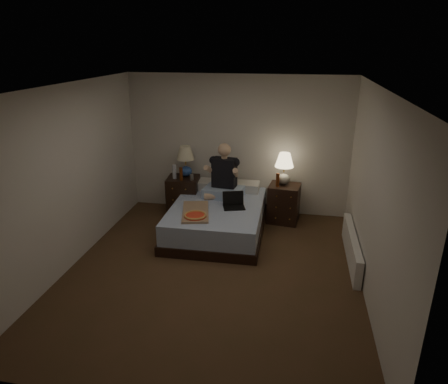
% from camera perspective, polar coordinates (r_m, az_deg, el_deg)
% --- Properties ---
extents(floor, '(4.00, 4.50, 0.00)m').
position_cam_1_polar(floor, '(5.68, -1.68, -11.25)').
color(floor, brown).
rests_on(floor, ground).
extents(ceiling, '(4.00, 4.50, 0.00)m').
position_cam_1_polar(ceiling, '(4.85, -1.99, 14.73)').
color(ceiling, white).
rests_on(ceiling, ground).
extents(wall_back, '(4.00, 0.00, 2.50)m').
position_cam_1_polar(wall_back, '(7.25, 1.94, 6.67)').
color(wall_back, silver).
rests_on(wall_back, ground).
extents(wall_front, '(4.00, 0.00, 2.50)m').
position_cam_1_polar(wall_front, '(3.19, -10.57, -12.97)').
color(wall_front, silver).
rests_on(wall_front, ground).
extents(wall_left, '(0.00, 4.50, 2.50)m').
position_cam_1_polar(wall_left, '(5.87, -21.29, 1.86)').
color(wall_left, silver).
rests_on(wall_left, ground).
extents(wall_right, '(0.00, 4.50, 2.50)m').
position_cam_1_polar(wall_right, '(5.12, 20.65, -0.72)').
color(wall_right, silver).
rests_on(wall_right, ground).
extents(bed, '(1.48, 1.96, 0.49)m').
position_cam_1_polar(bed, '(6.67, -0.94, -3.77)').
color(bed, '#5573AA').
rests_on(bed, floor).
extents(nightstand_left, '(0.59, 0.54, 0.72)m').
position_cam_1_polar(nightstand_left, '(7.33, -5.80, -0.58)').
color(nightstand_left, black).
rests_on(nightstand_left, floor).
extents(nightstand_right, '(0.57, 0.53, 0.68)m').
position_cam_1_polar(nightstand_right, '(7.10, 8.53, -1.61)').
color(nightstand_right, black).
rests_on(nightstand_right, floor).
extents(lamp_left, '(0.40, 0.40, 0.56)m').
position_cam_1_polar(lamp_left, '(7.19, -5.51, 4.38)').
color(lamp_left, '#2A4D9A').
rests_on(lamp_left, nightstand_left).
extents(lamp_right, '(0.36, 0.36, 0.56)m').
position_cam_1_polar(lamp_right, '(6.94, 8.58, 3.29)').
color(lamp_right, gray).
rests_on(lamp_right, nightstand_right).
extents(water_bottle, '(0.07, 0.07, 0.25)m').
position_cam_1_polar(water_bottle, '(7.14, -7.10, 2.89)').
color(water_bottle, silver).
rests_on(water_bottle, nightstand_left).
extents(soda_can, '(0.07, 0.07, 0.10)m').
position_cam_1_polar(soda_can, '(7.05, -4.64, 2.11)').
color(soda_can, '#A9AAA5').
rests_on(soda_can, nightstand_left).
extents(beer_bottle_left, '(0.06, 0.06, 0.23)m').
position_cam_1_polar(beer_bottle_left, '(7.04, -6.15, 2.59)').
color(beer_bottle_left, '#53250B').
rests_on(beer_bottle_left, nightstand_left).
extents(beer_bottle_right, '(0.06, 0.06, 0.23)m').
position_cam_1_polar(beer_bottle_right, '(6.88, 7.67, 1.73)').
color(beer_bottle_right, '#60280D').
rests_on(beer_bottle_right, nightstand_right).
extents(person, '(0.73, 0.61, 0.93)m').
position_cam_1_polar(person, '(6.77, -0.08, 3.05)').
color(person, black).
rests_on(person, bed).
extents(laptop, '(0.41, 0.37, 0.24)m').
position_cam_1_polar(laptop, '(6.41, 1.44, -1.30)').
color(laptop, black).
rests_on(laptop, bed).
extents(pizza_box, '(0.56, 0.83, 0.08)m').
position_cam_1_polar(pizza_box, '(6.07, -4.14, -3.45)').
color(pizza_box, tan).
rests_on(pizza_box, bed).
extents(radiator, '(0.10, 1.60, 0.40)m').
position_cam_1_polar(radiator, '(6.14, 17.78, -7.53)').
color(radiator, white).
rests_on(radiator, floor).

